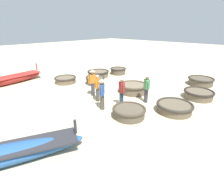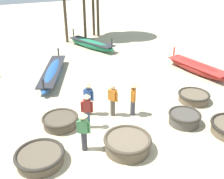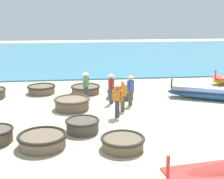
# 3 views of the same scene
# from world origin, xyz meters

# --- Properties ---
(ground_plane) EXTENTS (80.00, 80.00, 0.00)m
(ground_plane) POSITION_xyz_m (0.00, 0.00, 0.00)
(ground_plane) COLOR #C6B793
(sea) EXTENTS (28.00, 52.00, 0.10)m
(sea) POSITION_xyz_m (-20.77, 4.00, 0.05)
(sea) COLOR teal
(sea) RESTS_ON ground
(coracle_front_right) EXTENTS (1.45, 1.45, 0.54)m
(coracle_front_right) POSITION_xyz_m (3.29, 0.28, 0.29)
(coracle_front_right) COLOR #4C473F
(coracle_front_right) RESTS_ON ground
(coracle_front_left) EXTENTS (1.72, 1.72, 0.50)m
(coracle_front_left) POSITION_xyz_m (-3.36, -2.06, 0.27)
(coracle_front_left) COLOR brown
(coracle_front_left) RESTS_ON ground
(coracle_beside_post) EXTENTS (1.84, 1.84, 0.51)m
(coracle_beside_post) POSITION_xyz_m (4.61, -1.23, 0.28)
(coracle_beside_post) COLOR brown
(coracle_beside_post) RESTS_ON ground
(coracle_far_right) EXTENTS (1.63, 1.63, 0.46)m
(coracle_far_right) POSITION_xyz_m (5.13, 1.70, 0.25)
(coracle_far_right) COLOR brown
(coracle_far_right) RESTS_ON ground
(coracle_far_left) EXTENTS (1.60, 1.60, 0.47)m
(coracle_far_left) POSITION_xyz_m (-1.75, 2.60, 0.26)
(coracle_far_left) COLOR brown
(coracle_far_left) RESTS_ON ground
(coracle_center) EXTENTS (1.86, 1.86, 0.59)m
(coracle_center) POSITION_xyz_m (0.09, -0.17, 0.32)
(coracle_center) COLOR brown
(coracle_center) RESTS_ON ground
(coracle_weathered) EXTENTS (1.82, 1.82, 0.47)m
(coracle_weathered) POSITION_xyz_m (-3.10, 0.62, 0.26)
(coracle_weathered) COLOR brown
(coracle_weathered) RESTS_ON ground
(long_boat_white_hull) EXTENTS (3.25, 5.62, 1.06)m
(long_boat_white_hull) POSITION_xyz_m (-0.62, 8.03, 0.31)
(long_boat_white_hull) COLOR #285693
(long_boat_white_hull) RESTS_ON ground
(fisherman_standing_right) EXTENTS (0.39, 0.43, 1.67)m
(fisherman_standing_right) POSITION_xyz_m (-0.25, 2.92, 0.96)
(fisherman_standing_right) COLOR #4C473D
(fisherman_standing_right) RESTS_ON ground
(fisherman_standing_left) EXTENTS (0.36, 0.47, 1.67)m
(fisherman_standing_left) POSITION_xyz_m (1.59, 1.96, 0.96)
(fisherman_standing_left) COLOR #383842
(fisherman_standing_left) RESTS_ON ground
(fisherman_by_coracle) EXTENTS (0.46, 0.37, 1.67)m
(fisherman_by_coracle) POSITION_xyz_m (-1.38, 0.60, 0.96)
(fisherman_by_coracle) COLOR #383842
(fisherman_by_coracle) RESTS_ON ground
(fisherman_with_hat) EXTENTS (0.36, 0.47, 1.57)m
(fisherman_with_hat) POSITION_xyz_m (0.73, 2.35, 0.84)
(fisherman_with_hat) COLOR #4C473D
(fisherman_with_hat) RESTS_ON ground
(fisherman_crouching) EXTENTS (0.48, 0.36, 1.67)m
(fisherman_crouching) POSITION_xyz_m (-0.71, 1.94, 0.96)
(fisherman_crouching) COLOR #2D425B
(fisherman_crouching) RESTS_ON ground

